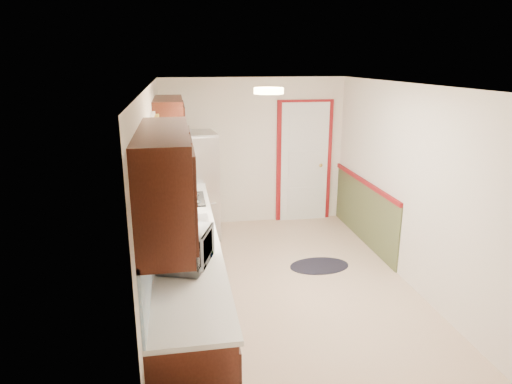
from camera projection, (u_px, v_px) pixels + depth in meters
name	position (u px, v px, depth m)	size (l,w,h in m)	color
room_shell	(290.00, 194.00, 5.14)	(3.20, 5.20, 2.52)	beige
kitchen_run	(182.00, 243.00, 4.78)	(0.63, 4.00, 2.20)	#37140C
back_wall_trim	(316.00, 172.00, 7.48)	(1.12, 2.30, 2.08)	maroon
ceiling_fixture	(269.00, 91.00, 4.58)	(0.30, 0.30, 0.06)	#FFD88C
microwave	(186.00, 245.00, 3.93)	(0.55, 0.31, 0.37)	white
refrigerator	(194.00, 186.00, 6.91)	(0.75, 0.73, 1.64)	#B7B7BC
rug	(319.00, 266.00, 6.11)	(0.80, 0.52, 0.01)	black
cooktop	(184.00, 200.00, 5.79)	(0.53, 0.63, 0.02)	black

